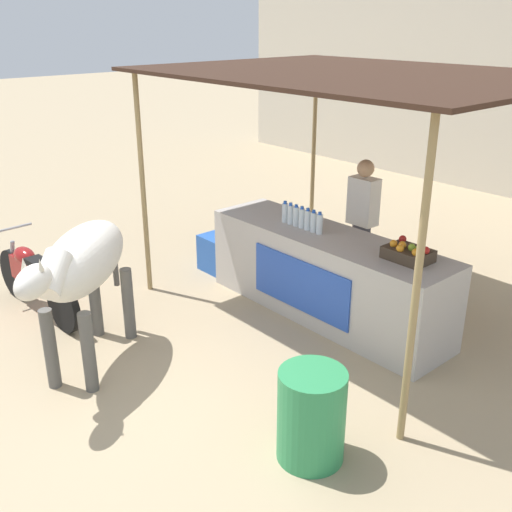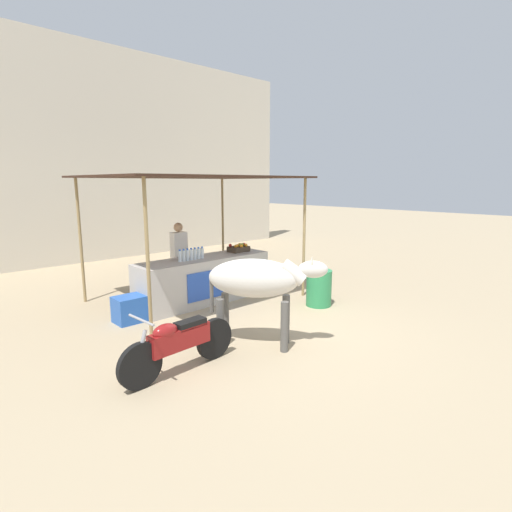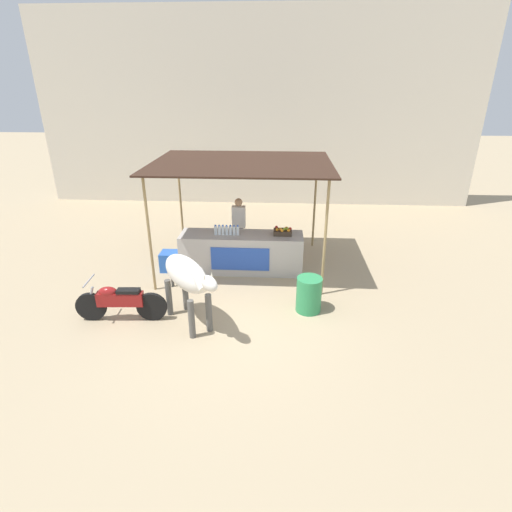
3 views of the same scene
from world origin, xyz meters
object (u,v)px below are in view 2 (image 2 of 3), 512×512
at_px(water_barrel, 319,288).
at_px(cooler_box, 131,309).
at_px(vendor_behind_counter, 179,259).
at_px(stall_counter, 205,280).
at_px(motorcycle_parked, 179,343).
at_px(cow, 258,281).
at_px(fruit_crate, 239,248).

bearing_deg(water_barrel, cooler_box, 152.00).
height_order(vendor_behind_counter, water_barrel, vendor_behind_counter).
xyz_separation_m(vendor_behind_counter, cooler_box, (-1.59, -0.85, -0.61)).
xyz_separation_m(stall_counter, vendor_behind_counter, (-0.14, 0.75, 0.37)).
distance_m(cooler_box, water_barrel, 3.72).
relative_size(vendor_behind_counter, motorcycle_parked, 0.92).
distance_m(stall_counter, cooler_box, 1.74).
xyz_separation_m(vendor_behind_counter, cow, (-0.64, -3.23, 0.18)).
xyz_separation_m(stall_counter, water_barrel, (1.56, -1.84, -0.11)).
xyz_separation_m(vendor_behind_counter, motorcycle_parked, (-2.05, -3.18, -0.42)).
bearing_deg(cow, cooler_box, 111.66).
bearing_deg(cooler_box, fruit_crate, 3.09).
bearing_deg(motorcycle_parked, fruit_crate, 37.88).
height_order(stall_counter, cow, cow).
bearing_deg(motorcycle_parked, cow, -1.96).
bearing_deg(cow, water_barrel, 15.28).
relative_size(fruit_crate, water_barrel, 0.59).
bearing_deg(vendor_behind_counter, motorcycle_parked, -122.74).
distance_m(cooler_box, motorcycle_parked, 2.39).
bearing_deg(motorcycle_parked, stall_counter, 48.08).
distance_m(vendor_behind_counter, cow, 3.30).
height_order(water_barrel, motorcycle_parked, motorcycle_parked).
height_order(fruit_crate, cooler_box, fruit_crate).
height_order(cooler_box, water_barrel, water_barrel).
xyz_separation_m(stall_counter, motorcycle_parked, (-2.18, -2.43, -0.05)).
bearing_deg(water_barrel, cow, -164.72).
height_order(cow, motorcycle_parked, cow).
relative_size(water_barrel, cow, 0.46).
bearing_deg(cow, vendor_behind_counter, 78.76).
height_order(stall_counter, motorcycle_parked, stall_counter).
xyz_separation_m(fruit_crate, motorcycle_parked, (-3.19, -2.48, -0.61)).
relative_size(fruit_crate, vendor_behind_counter, 0.27).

